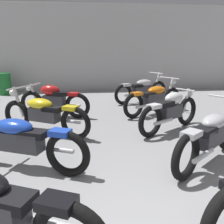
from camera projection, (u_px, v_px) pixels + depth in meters
back_wall at (97, 48)px, 10.27m from camera, size 12.76×0.24×3.60m
motorcycle_left_row_1 at (20, 140)px, 3.49m from camera, size 2.04×1.03×0.97m
motorcycle_left_row_2 at (44, 114)px, 4.94m from camera, size 1.94×1.19×0.97m
motorcycle_left_row_3 at (54, 100)px, 6.26m from camera, size 1.90×0.77×0.88m
motorcycle_right_row_1 at (211, 135)px, 3.70m from camera, size 1.76×1.45×0.97m
motorcycle_right_row_2 at (171, 110)px, 5.17m from camera, size 1.69×1.20×0.88m
motorcycle_right_row_3 at (154, 98)px, 6.57m from camera, size 1.92×1.22×0.97m
motorcycle_right_row_4 at (142, 89)px, 8.07m from camera, size 2.00×1.10×0.97m
oil_drum at (4, 84)px, 9.47m from camera, size 0.59×0.59×0.85m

